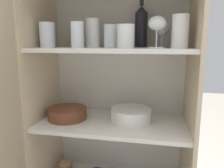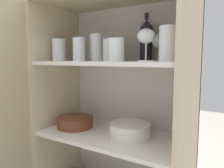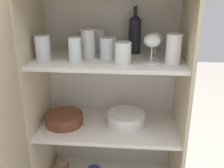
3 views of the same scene
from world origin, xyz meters
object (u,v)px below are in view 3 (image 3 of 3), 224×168
Objects in this scene: wine_bottle at (135,33)px; plate_stack_white at (126,119)px; mixing_bowl_large at (64,118)px; storage_jar at (62,166)px.

plate_stack_white is at bearing -106.51° from wine_bottle.
plate_stack_white is at bearing 4.03° from mixing_bowl_large.
plate_stack_white is (-0.03, -0.12, -0.47)m from wine_bottle.
plate_stack_white is 0.36m from mixing_bowl_large.
plate_stack_white reaches higher than storage_jar.
wine_bottle is at bearing 20.05° from mixing_bowl_large.
wine_bottle is 1.18× the size of plate_stack_white.
mixing_bowl_large is (-0.35, -0.02, -0.00)m from plate_stack_white.
plate_stack_white is 2.45× the size of storage_jar.
storage_jar is (-0.41, 0.05, -0.39)m from plate_stack_white.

